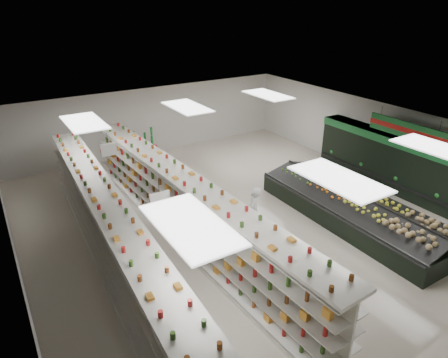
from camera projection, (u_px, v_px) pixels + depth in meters
floor at (242, 220)px, 13.98m from camera, size 16.00×16.00×0.00m
ceiling at (244, 133)px, 12.64m from camera, size 14.00×16.00×0.02m
wall_back at (151, 121)px, 19.48m from camera, size 14.00×0.02×3.20m
wall_left at (12, 240)px, 9.96m from camera, size 0.02×16.00×3.20m
wall_right at (382, 142)px, 16.66m from camera, size 0.02×16.00×3.20m
produce_wall_case at (404, 164)px, 15.43m from camera, size 0.93×8.00×2.20m
aisle_sign_near at (160, 200)px, 9.47m from camera, size 0.52×0.06×0.75m
aisle_sign_far at (109, 150)px, 12.55m from camera, size 0.52×0.06×0.75m
hortifruti_banner at (407, 130)px, 14.70m from camera, size 0.12×3.20×0.95m
gondola_left at (110, 236)px, 11.23m from camera, size 1.48×12.73×2.20m
gondola_center at (185, 212)px, 12.44m from camera, size 1.59×12.89×2.23m
produce_island at (354, 208)px, 13.79m from camera, size 2.61×7.11×1.06m
soda_endcap at (141, 149)px, 18.27m from camera, size 1.39×1.07×1.61m
shopper_main at (254, 212)px, 12.76m from camera, size 0.75×0.69×1.73m
shopper_background at (94, 194)px, 14.20m from camera, size 0.56×0.78×1.46m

